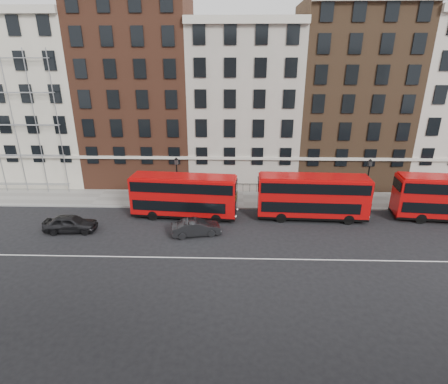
{
  "coord_description": "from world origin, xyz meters",
  "views": [
    {
      "loc": [
        -1.12,
        -26.11,
        14.8
      ],
      "look_at": [
        -2.02,
        5.0,
        3.0
      ],
      "focal_mm": 28.0,
      "sensor_mm": 36.0,
      "label": 1
    }
  ],
  "objects_px": {
    "bus_b": "(184,195)",
    "car_rear": "(70,223)",
    "car_front": "(196,228)",
    "bus_c": "(312,196)"
  },
  "relations": [
    {
      "from": "car_front",
      "to": "bus_c",
      "type": "bearing_deg",
      "value": -83.98
    },
    {
      "from": "bus_c",
      "to": "car_rear",
      "type": "bearing_deg",
      "value": -168.84
    },
    {
      "from": "bus_c",
      "to": "car_front",
      "type": "xyz_separation_m",
      "value": [
        -10.97,
        -3.81,
        -1.66
      ]
    },
    {
      "from": "bus_b",
      "to": "car_front",
      "type": "relative_size",
      "value": 2.38
    },
    {
      "from": "bus_c",
      "to": "car_rear",
      "type": "distance_m",
      "value": 22.86
    },
    {
      "from": "bus_b",
      "to": "car_front",
      "type": "bearing_deg",
      "value": -62.25
    },
    {
      "from": "bus_b",
      "to": "bus_c",
      "type": "relative_size",
      "value": 0.98
    },
    {
      "from": "bus_b",
      "to": "car_rear",
      "type": "height_order",
      "value": "bus_b"
    },
    {
      "from": "car_rear",
      "to": "car_front",
      "type": "bearing_deg",
      "value": -95.04
    },
    {
      "from": "bus_b",
      "to": "car_rear",
      "type": "xyz_separation_m",
      "value": [
        -9.99,
        -3.44,
        -1.53
      ]
    }
  ]
}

